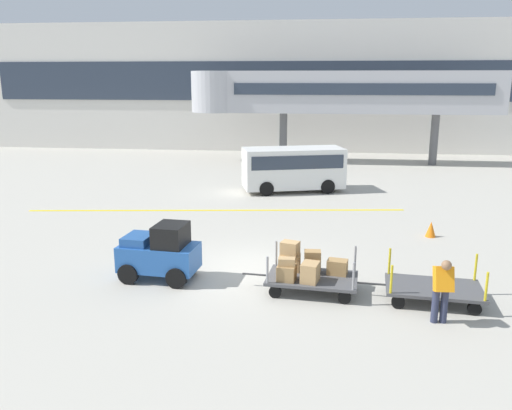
{
  "coord_description": "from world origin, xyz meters",
  "views": [
    {
      "loc": [
        2.04,
        -13.96,
        5.4
      ],
      "look_at": [
        0.16,
        1.58,
        1.56
      ],
      "focal_mm": 36.5,
      "sensor_mm": 36.0,
      "label": 1
    }
  ],
  "objects_px": {
    "baggage_tug": "(160,253)",
    "safety_cone_near": "(431,229)",
    "baggage_cart_middle": "(433,288)",
    "shuttle_van": "(293,166)",
    "baggage_cart_lead": "(307,270)",
    "baggage_handler": "(442,288)"
  },
  "relations": [
    {
      "from": "baggage_handler",
      "to": "baggage_cart_middle",
      "type": "bearing_deg",
      "value": 85.69
    },
    {
      "from": "shuttle_van",
      "to": "baggage_tug",
      "type": "bearing_deg",
      "value": -104.22
    },
    {
      "from": "baggage_tug",
      "to": "shuttle_van",
      "type": "distance_m",
      "value": 12.32
    },
    {
      "from": "shuttle_van",
      "to": "safety_cone_near",
      "type": "bearing_deg",
      "value": -53.71
    },
    {
      "from": "baggage_cart_lead",
      "to": "baggage_cart_middle",
      "type": "height_order",
      "value": "baggage_cart_lead"
    },
    {
      "from": "baggage_tug",
      "to": "shuttle_van",
      "type": "bearing_deg",
      "value": 75.78
    },
    {
      "from": "baggage_tug",
      "to": "safety_cone_near",
      "type": "distance_m",
      "value": 9.56
    },
    {
      "from": "baggage_cart_lead",
      "to": "baggage_cart_middle",
      "type": "bearing_deg",
      "value": -6.03
    },
    {
      "from": "baggage_cart_lead",
      "to": "shuttle_van",
      "type": "distance_m",
      "value": 12.32
    },
    {
      "from": "baggage_cart_middle",
      "to": "baggage_handler",
      "type": "relative_size",
      "value": 1.95
    },
    {
      "from": "baggage_tug",
      "to": "baggage_handler",
      "type": "distance_m",
      "value": 7.28
    },
    {
      "from": "shuttle_van",
      "to": "safety_cone_near",
      "type": "height_order",
      "value": "shuttle_van"
    },
    {
      "from": "safety_cone_near",
      "to": "baggage_cart_lead",
      "type": "bearing_deg",
      "value": -128.57
    },
    {
      "from": "baggage_tug",
      "to": "baggage_cart_lead",
      "type": "distance_m",
      "value": 4.03
    },
    {
      "from": "baggage_tug",
      "to": "baggage_cart_lead",
      "type": "relative_size",
      "value": 0.72
    },
    {
      "from": "baggage_cart_lead",
      "to": "baggage_handler",
      "type": "bearing_deg",
      "value": -27.1
    },
    {
      "from": "baggage_tug",
      "to": "baggage_cart_middle",
      "type": "height_order",
      "value": "baggage_tug"
    },
    {
      "from": "baggage_cart_middle",
      "to": "shuttle_van",
      "type": "distance_m",
      "value": 13.27
    },
    {
      "from": "baggage_cart_lead",
      "to": "baggage_handler",
      "type": "height_order",
      "value": "baggage_handler"
    },
    {
      "from": "shuttle_van",
      "to": "safety_cone_near",
      "type": "distance_m",
      "value": 8.77
    },
    {
      "from": "baggage_tug",
      "to": "safety_cone_near",
      "type": "bearing_deg",
      "value": 30.97
    },
    {
      "from": "baggage_tug",
      "to": "shuttle_van",
      "type": "relative_size",
      "value": 0.43
    }
  ]
}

